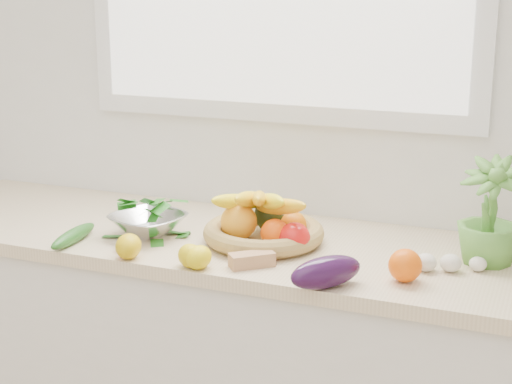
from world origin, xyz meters
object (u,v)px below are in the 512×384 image
at_px(cucumber, 73,236).
at_px(fruit_basket, 262,225).
at_px(apple, 294,238).
at_px(eggplant, 326,272).
at_px(potted_herb, 490,215).
at_px(colander_with_spinach, 148,217).

distance_m(cucumber, fruit_basket, 0.55).
xyz_separation_m(apple, eggplant, (0.15, -0.20, -0.00)).
bearing_deg(eggplant, cucumber, 175.96).
bearing_deg(eggplant, potted_herb, 43.75).
bearing_deg(apple, eggplant, -52.89).
xyz_separation_m(eggplant, potted_herb, (0.35, 0.33, 0.09)).
xyz_separation_m(apple, fruit_basket, (-0.12, 0.06, 0.01)).
distance_m(apple, colander_with_spinach, 0.45).
bearing_deg(fruit_basket, eggplant, -43.90).
bearing_deg(colander_with_spinach, apple, 1.55).
xyz_separation_m(fruit_basket, colander_with_spinach, (-0.34, -0.07, 0.01)).
bearing_deg(potted_herb, eggplant, -136.25).
bearing_deg(potted_herb, cucumber, -166.10).
distance_m(eggplant, fruit_basket, 0.38).
bearing_deg(cucumber, fruit_basket, 22.17).
relative_size(cucumber, colander_with_spinach, 0.88).
height_order(cucumber, fruit_basket, fruit_basket).
bearing_deg(fruit_basket, apple, -26.23).
relative_size(potted_herb, colander_with_spinach, 1.19).
distance_m(eggplant, colander_with_spinach, 0.64).
bearing_deg(colander_with_spinach, eggplant, -17.43).
xyz_separation_m(cucumber, potted_herb, (1.13, 0.28, 0.11)).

